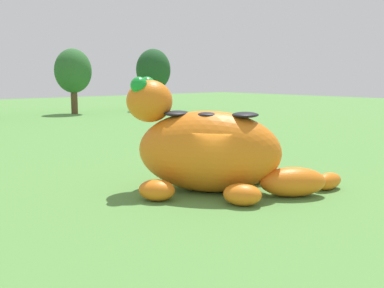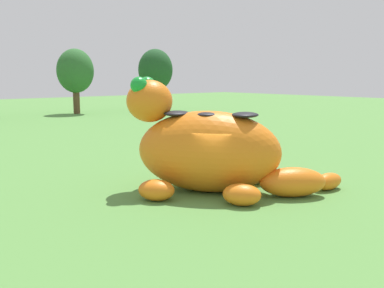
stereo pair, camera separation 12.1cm
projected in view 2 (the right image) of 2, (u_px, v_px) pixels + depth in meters
name	position (u px, v px, depth m)	size (l,w,h in m)	color
ground_plane	(214.00, 192.00, 17.39)	(160.00, 160.00, 0.00)	#568E42
giant_inflatable_creature	(209.00, 150.00, 17.33)	(7.81, 7.24, 4.58)	orange
tree_centre_left	(75.00, 71.00, 53.29)	(4.48, 4.48, 7.95)	brown
tree_centre	(155.00, 70.00, 58.84)	(4.65, 4.65, 8.26)	brown
spectator_mid_field	(200.00, 128.00, 31.75)	(0.38, 0.26, 1.71)	black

